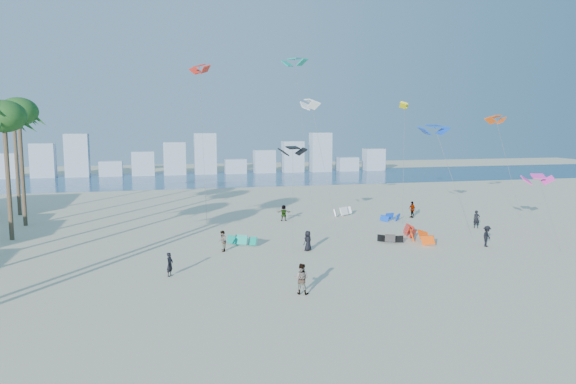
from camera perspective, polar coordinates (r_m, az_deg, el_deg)
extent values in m
plane|color=beige|center=(31.42, 1.57, -12.04)|extent=(220.00, 220.00, 0.00)
plane|color=navy|center=(101.43, -9.12, 1.39)|extent=(220.00, 220.00, 0.00)
imported|color=black|center=(37.73, -12.54, -7.57)|extent=(0.65, 0.72, 1.65)
imported|color=gray|center=(33.12, 1.43, -9.26)|extent=(1.16, 1.08, 1.92)
imported|color=black|center=(43.98, 2.14, -5.24)|extent=(0.97, 0.89, 1.67)
imported|color=gray|center=(60.81, 13.14, -1.83)|extent=(0.65, 1.13, 1.82)
imported|color=black|center=(48.42, 20.52, -4.46)|extent=(1.33, 1.22, 1.80)
imported|color=gray|center=(57.25, -0.46, -2.25)|extent=(1.68, 0.91, 1.73)
imported|color=black|center=(56.57, 19.53, -2.77)|extent=(0.73, 0.57, 1.78)
imported|color=gray|center=(44.00, -7.04, -5.25)|extent=(0.72, 0.89, 1.73)
cylinder|color=#595959|center=(45.20, 0.52, -0.63)|extent=(1.32, 5.23, 8.30)
cylinder|color=#595959|center=(50.91, 3.87, 2.70)|extent=(1.05, 5.89, 12.62)
cylinder|color=#595959|center=(51.56, 17.26, 1.09)|extent=(2.77, 2.77, 10.19)
cylinder|color=#595959|center=(57.50, -9.10, 5.16)|extent=(0.16, 4.45, 16.62)
cylinder|color=#595959|center=(59.72, 12.27, 3.31)|extent=(2.78, 5.93, 12.77)
cylinder|color=#595959|center=(51.01, 26.16, -1.95)|extent=(1.56, 5.17, 5.70)
cylinder|color=#595959|center=(59.57, 1.73, 5.82)|extent=(1.26, 4.02, 17.65)
cylinder|color=#595959|center=(63.92, 22.51, 2.45)|extent=(2.56, 2.05, 11.16)
cylinder|color=brown|center=(53.47, -27.77, 1.25)|extent=(0.40, 0.40, 11.05)
ellipsoid|color=#1C511D|center=(53.24, -28.13, 7.17)|extent=(3.80, 3.80, 2.85)
cylinder|color=brown|center=(60.32, -26.58, 2.19)|extent=(0.40, 0.40, 11.59)
ellipsoid|color=#1C511D|center=(60.16, -26.90, 7.69)|extent=(3.80, 3.80, 2.85)
cylinder|color=brown|center=(67.61, -27.04, 2.66)|extent=(0.40, 0.40, 11.65)
ellipsoid|color=#1C511D|center=(67.46, -27.33, 7.60)|extent=(3.80, 3.80, 2.85)
cube|color=#9EADBF|center=(114.37, -27.76, 2.50)|extent=(4.40, 3.00, 4.80)
cube|color=#9EADBF|center=(112.95, -24.74, 3.08)|extent=(4.40, 3.00, 6.60)
cube|color=#9EADBF|center=(111.86, -21.64, 3.67)|extent=(4.40, 3.00, 8.40)
cube|color=#9EADBF|center=(111.35, -18.41, 2.40)|extent=(4.40, 3.00, 3.00)
cube|color=#9EADBF|center=(110.93, -15.24, 2.97)|extent=(4.40, 3.00, 4.80)
cube|color=#9EADBF|center=(110.86, -12.04, 3.53)|extent=(4.40, 3.00, 6.60)
cube|color=#9EADBF|center=(111.15, -8.85, 4.08)|extent=(4.40, 3.00, 8.40)
cube|color=#9EADBF|center=(112.01, -5.66, 2.77)|extent=(4.40, 3.00, 3.00)
cube|color=#9EADBF|center=(112.96, -2.55, 3.30)|extent=(4.40, 3.00, 4.80)
cube|color=#9EADBF|center=(114.25, 0.51, 3.80)|extent=(4.40, 3.00, 6.60)
cube|color=#9EADBF|center=(115.86, 3.49, 4.28)|extent=(4.40, 3.00, 8.40)
cube|color=#9EADBF|center=(118.00, 6.37, 2.99)|extent=(4.40, 3.00, 3.00)
cube|color=#9EADBF|center=(120.19, 9.16, 3.46)|extent=(4.40, 3.00, 4.80)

